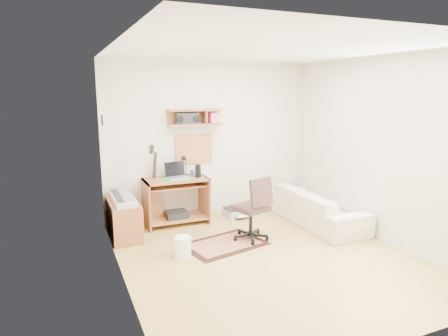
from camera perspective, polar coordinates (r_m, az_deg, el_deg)
name	(u,v)px	position (r m, az deg, el deg)	size (l,w,h in m)	color
floor	(266,257)	(5.25, 6.16, -12.80)	(3.60, 4.00, 0.01)	tan
ceiling	(271,49)	(4.82, 6.84, 16.84)	(3.60, 4.00, 0.01)	white
back_wall	(210,140)	(6.66, -2.04, 4.11)	(3.60, 0.01, 2.60)	beige
left_wall	(119,170)	(4.29, -15.02, -0.29)	(0.01, 4.00, 2.60)	beige
right_wall	(380,150)	(5.96, 21.79, 2.45)	(0.01, 4.00, 2.60)	beige
wall_shelf	(196,117)	(6.40, -4.17, 7.39)	(0.90, 0.25, 0.26)	#9A5736
cork_board	(194,149)	(6.56, -4.40, 2.82)	(0.64, 0.03, 0.49)	tan
wall_photo	(103,120)	(5.71, -17.26, 6.65)	(0.02, 0.20, 0.15)	#4C8CBF
desk	(176,201)	(6.37, -6.97, -4.80)	(1.00, 0.55, 0.75)	#9A5736
laptop	(178,171)	(6.24, -6.77, -0.38)	(0.34, 0.34, 0.26)	silver
speaker	(198,171)	(6.32, -3.80, -0.41)	(0.09, 0.09, 0.21)	black
desk_lamp	(186,166)	(6.44, -5.56, 0.36)	(0.11, 0.11, 0.33)	black
pencil_cup	(192,173)	(6.45, -4.68, -0.67)	(0.07, 0.07, 0.10)	#314694
boombox	(187,119)	(6.35, -5.46, 7.16)	(0.37, 0.17, 0.19)	black
rug	(224,244)	(5.60, 0.03, -11.01)	(1.10, 0.74, 0.01)	tan
task_chair	(251,208)	(5.65, 3.94, -5.80)	(0.49, 0.49, 0.95)	#362320
cabinet	(123,218)	(6.00, -14.44, -7.12)	(0.40, 0.90, 0.55)	#9A5736
music_keyboard	(122,198)	(5.91, -14.59, -4.22)	(0.28, 0.90, 0.08)	#B2B5BA
guitar	(155,185)	(6.36, -10.03, -2.45)	(0.34, 0.21, 1.28)	#985C2F
waste_basket	(183,247)	(5.21, -6.05, -11.35)	(0.22, 0.22, 0.27)	white
printer	(236,211)	(6.76, 1.82, -6.33)	(0.40, 0.31, 0.15)	#A5A8AA
sofa	(316,201)	(6.51, 13.24, -4.75)	(1.88, 0.55, 0.73)	beige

